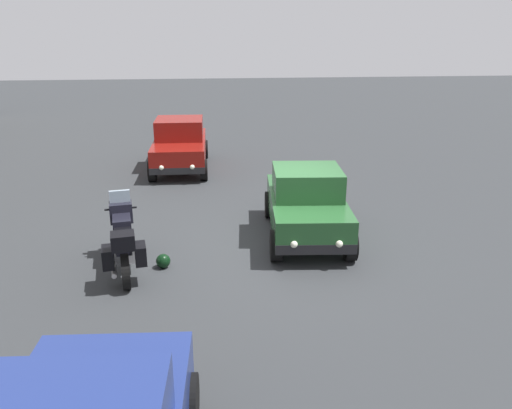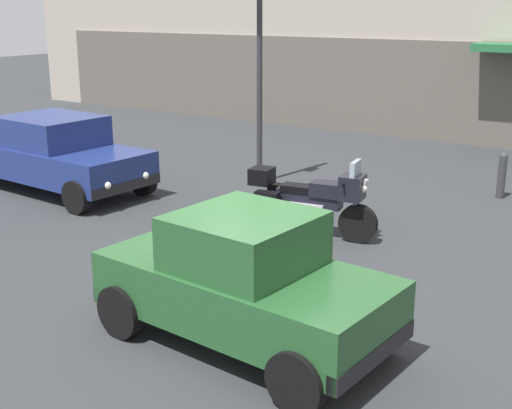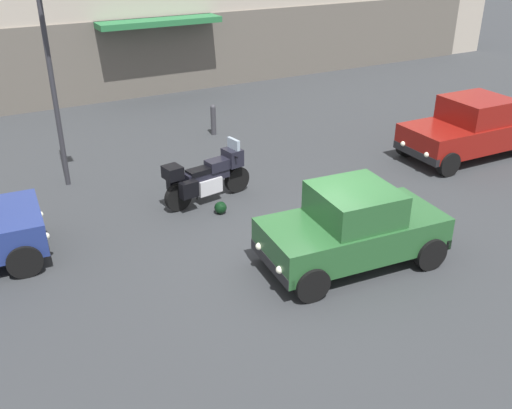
# 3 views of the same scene
# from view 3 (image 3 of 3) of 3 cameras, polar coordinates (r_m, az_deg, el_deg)

# --- Properties ---
(ground_plane) EXTENTS (80.00, 80.00, 0.00)m
(ground_plane) POSITION_cam_3_polar(r_m,az_deg,el_deg) (11.29, 6.46, -5.05)
(ground_plane) COLOR #2D3033
(motorcycle) EXTENTS (2.25, 0.92, 1.36)m
(motorcycle) POSITION_cam_3_polar(r_m,az_deg,el_deg) (13.15, -4.96, 2.79)
(motorcycle) COLOR black
(motorcycle) RESTS_ON ground
(helmet) EXTENTS (0.28, 0.28, 0.28)m
(helmet) POSITION_cam_3_polar(r_m,az_deg,el_deg) (12.75, -3.55, -0.32)
(helmet) COLOR black
(helmet) RESTS_ON ground
(car_hatchback_near) EXTENTS (3.91, 1.87, 1.64)m
(car_hatchback_near) POSITION_cam_3_polar(r_m,az_deg,el_deg) (16.76, 20.62, 7.12)
(car_hatchback_near) COLOR maroon
(car_hatchback_near) RESTS_ON ground
(car_compact_side) EXTENTS (3.57, 1.96, 1.56)m
(car_compact_side) POSITION_cam_3_polar(r_m,az_deg,el_deg) (10.74, 9.58, -2.28)
(car_compact_side) COLOR #235128
(car_compact_side) RESTS_ON ground
(streetlamp_curbside) EXTENTS (0.28, 0.94, 5.06)m
(streetlamp_curbside) POSITION_cam_3_polar(r_m,az_deg,el_deg) (13.93, -19.84, 13.26)
(streetlamp_curbside) COLOR #2D2D33
(streetlamp_curbside) RESTS_ON ground
(bollard_curbside) EXTENTS (0.16, 0.16, 0.93)m
(bollard_curbside) POSITION_cam_3_polar(r_m,az_deg,el_deg) (17.57, -4.27, 8.51)
(bollard_curbside) COLOR #333338
(bollard_curbside) RESTS_ON ground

